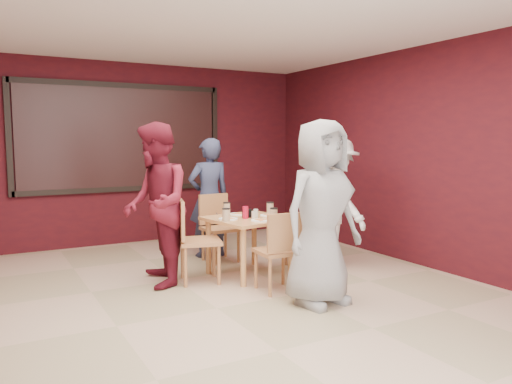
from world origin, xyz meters
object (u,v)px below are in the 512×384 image
chair_back (218,223)px  chair_left (193,236)px  dining_table (249,224)px  diner_right (334,201)px  diner_back (209,198)px  chair_front (280,247)px  chair_right (308,230)px  diner_front (321,213)px  diner_left (156,205)px

chair_back → chair_left: size_ratio=0.94×
dining_table → diner_right: size_ratio=0.61×
chair_back → diner_back: 0.42m
dining_table → diner_back: diner_back is taller
chair_front → chair_right: bearing=39.6°
chair_right → diner_front: size_ratio=0.47×
diner_right → diner_back: bearing=44.8°
chair_left → diner_back: diner_back is taller
chair_front → dining_table: bearing=86.7°
chair_back → diner_back: bearing=90.3°
dining_table → chair_back: (-0.02, 0.85, -0.11)m
diner_front → diner_right: 1.61m
chair_front → diner_left: diner_left is taller
diner_front → diner_right: diner_front is taller
diner_right → chair_left: bearing=85.9°
chair_front → diner_left: size_ratio=0.48×
dining_table → diner_left: bearing=173.7°
chair_front → diner_right: (1.24, 0.69, 0.34)m
diner_left → chair_front: bearing=61.6°
chair_front → chair_left: chair_left is taller
chair_front → diner_front: diner_front is taller
chair_front → chair_right: 1.10m
chair_front → chair_back: (0.02, 1.62, 0.01)m
diner_front → diner_left: 1.85m
diner_back → diner_left: (-1.08, -1.00, 0.09)m
diner_front → diner_left: bearing=123.3°
dining_table → diner_front: (0.11, -1.27, 0.29)m
chair_left → diner_right: diner_right is taller
dining_table → chair_left: (-0.71, 0.03, -0.08)m
dining_table → chair_front: chair_front is taller
dining_table → chair_back: 0.86m
dining_table → chair_front: (-0.04, -0.78, -0.13)m
chair_back → diner_left: size_ratio=0.49×
chair_left → diner_back: size_ratio=0.58×
diner_left → diner_front: bearing=53.0°
diner_front → chair_right: bearing=52.4°
diner_left → chair_right: bearing=96.1°
diner_back → diner_front: bearing=94.9°
chair_back → diner_right: bearing=-37.3°
diner_right → dining_table: bearing=85.4°
diner_back → chair_right: bearing=126.2°
chair_front → chair_right: chair_front is taller
chair_right → diner_left: (-1.90, 0.20, 0.42)m
chair_front → diner_front: bearing=-72.6°
chair_back → diner_front: 2.16m
dining_table → chair_left: chair_left is taller
chair_left → dining_table: bearing=-2.8°
diner_left → diner_right: bearing=96.9°
dining_table → diner_front: size_ratio=0.56×
diner_back → chair_left: bearing=59.7°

